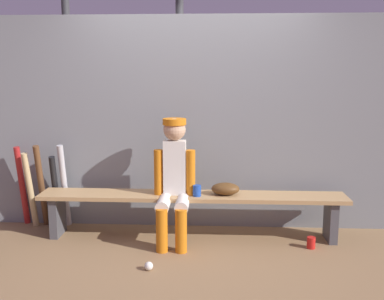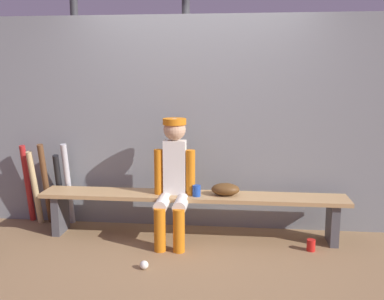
{
  "view_description": "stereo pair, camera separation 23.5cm",
  "coord_description": "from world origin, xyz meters",
  "views": [
    {
      "loc": [
        0.23,
        -4.28,
        1.66
      ],
      "look_at": [
        0.0,
        0.0,
        0.9
      ],
      "focal_mm": 41.4,
      "sensor_mm": 36.0,
      "label": 1
    },
    {
      "loc": [
        0.46,
        -4.26,
        1.66
      ],
      "look_at": [
        0.0,
        0.0,
        0.9
      ],
      "focal_mm": 41.4,
      "sensor_mm": 36.0,
      "label": 2
    }
  ],
  "objects": [
    {
      "name": "baseball",
      "position": [
        -0.33,
        -0.78,
        0.04
      ],
      "size": [
        0.07,
        0.07,
        0.07
      ],
      "primitive_type": "sphere",
      "color": "white",
      "rests_on": "ground_plane"
    },
    {
      "name": "baseball_glove",
      "position": [
        0.33,
        0.0,
        0.51
      ],
      "size": [
        0.28,
        0.2,
        0.12
      ],
      "primitive_type": "ellipsoid",
      "color": "#593819",
      "rests_on": "dugout_bench"
    },
    {
      "name": "bat_aluminum_black",
      "position": [
        -1.48,
        0.24,
        0.4
      ],
      "size": [
        0.09,
        0.25,
        0.8
      ],
      "primitive_type": "cylinder",
      "rotation": [
        0.23,
        0.0,
        0.12
      ],
      "color": "black",
      "rests_on": "ground_plane"
    },
    {
      "name": "dugout_bench",
      "position": [
        0.0,
        0.0,
        0.37
      ],
      "size": [
        3.07,
        0.36,
        0.45
      ],
      "color": "tan",
      "rests_on": "ground_plane"
    },
    {
      "name": "chainlink_fence",
      "position": [
        0.0,
        0.36,
        1.12
      ],
      "size": [
        5.42,
        0.03,
        2.24
      ],
      "primitive_type": "cube",
      "color": "gray",
      "rests_on": "ground_plane"
    },
    {
      "name": "bat_wood_dark",
      "position": [
        -1.62,
        0.2,
        0.46
      ],
      "size": [
        0.08,
        0.27,
        0.92
      ],
      "primitive_type": "cylinder",
      "rotation": [
        0.22,
        0.0,
        0.06
      ],
      "color": "brown",
      "rests_on": "ground_plane"
    },
    {
      "name": "bat_aluminum_silver",
      "position": [
        -1.38,
        0.24,
        0.46
      ],
      "size": [
        0.07,
        0.21,
        0.91
      ],
      "primitive_type": "cylinder",
      "rotation": [
        0.16,
        0.0,
        -0.04
      ],
      "color": "#B7B7BC",
      "rests_on": "ground_plane"
    },
    {
      "name": "bat_wood_natural",
      "position": [
        -1.74,
        0.19,
        0.42
      ],
      "size": [
        0.1,
        0.21,
        0.84
      ],
      "primitive_type": "cylinder",
      "rotation": [
        0.17,
        0.0,
        -0.2
      ],
      "color": "tan",
      "rests_on": "ground_plane"
    },
    {
      "name": "ground_plane",
      "position": [
        0.0,
        0.0,
        0.0
      ],
      "size": [
        30.0,
        30.0,
        0.0
      ],
      "primitive_type": "plane",
      "color": "olive"
    },
    {
      "name": "bat_aluminum_red",
      "position": [
        -1.86,
        0.28,
        0.44
      ],
      "size": [
        0.09,
        0.19,
        0.88
      ],
      "primitive_type": "cylinder",
      "rotation": [
        0.13,
        0.0,
        -0.13
      ],
      "color": "#B22323",
      "rests_on": "ground_plane"
    },
    {
      "name": "cup_on_ground",
      "position": [
        1.15,
        -0.23,
        0.06
      ],
      "size": [
        0.08,
        0.08,
        0.11
      ],
      "primitive_type": "cylinder",
      "color": "red",
      "rests_on": "ground_plane"
    },
    {
      "name": "player_seated",
      "position": [
        -0.17,
        -0.11,
        0.66
      ],
      "size": [
        0.41,
        0.55,
        1.22
      ],
      "color": "silver",
      "rests_on": "ground_plane"
    },
    {
      "name": "cup_on_bench",
      "position": [
        0.05,
        -0.07,
        0.51
      ],
      "size": [
        0.08,
        0.08,
        0.11
      ],
      "primitive_type": "cylinder",
      "color": "#1E47AD",
      "rests_on": "dugout_bench"
    }
  ]
}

